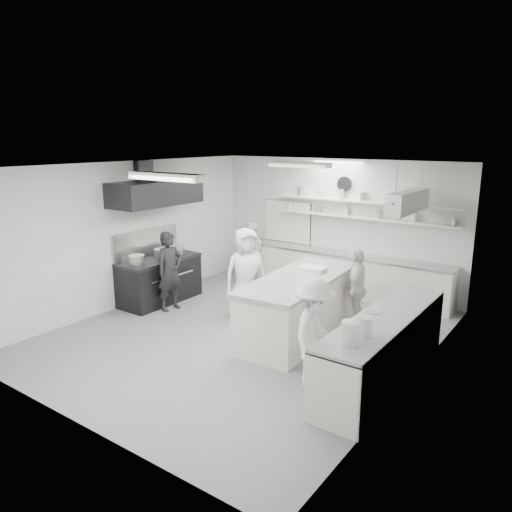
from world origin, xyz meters
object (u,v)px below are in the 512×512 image
Objects in this scene: prep_island at (299,308)px; cook_stove at (170,271)px; stove at (160,281)px; right_counter at (383,349)px; cook_back at (249,254)px; back_counter at (340,273)px.

prep_island is 2.87m from cook_stove.
right_counter is (5.25, -0.60, 0.02)m from stove.
right_counter is 2.18× the size of cook_back.
right_counter reaches higher than back_counter.
prep_island is (3.40, 0.12, 0.07)m from stove.
stove is 0.64× the size of prep_island.
back_counter is 2.19m from cook_back.
cook_stove is (-4.68, 0.36, 0.35)m from right_counter.
stove is 5.28m from right_counter.
cook_back reaches higher than prep_island.
stove is 2.31m from cook_back.
cook_back reaches higher than right_counter.
back_counter is (2.90, 2.80, 0.01)m from stove.
cook_stove reaches higher than right_counter.
right_counter is (2.35, -3.40, 0.01)m from back_counter.
right_counter is 5.20m from cook_back.
prep_island is (-1.85, 0.72, 0.05)m from right_counter.
stove is at bearing 27.70° from cook_back.
prep_island is at bearing 158.85° from right_counter.
stove is 0.36× the size of back_counter.
back_counter is 1.52× the size of right_counter.
back_counter is 3.85m from cook_stove.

